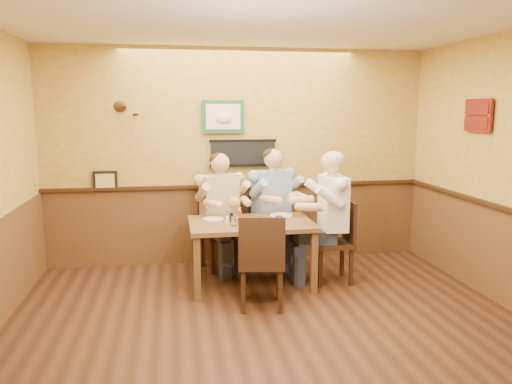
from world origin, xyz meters
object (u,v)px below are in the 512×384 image
chair_back_left (220,233)px  chair_near_side (262,260)px  hot_sauce_bottle (240,217)px  chair_right_end (332,241)px  chair_back_right (271,229)px  diner_blue_polo (272,214)px  water_glass_mid (260,222)px  water_glass_left (234,221)px  pepper_shaker (232,217)px  cola_tumbler (279,221)px  diner_white_elder (333,224)px  salt_shaker (227,220)px  dining_table (251,229)px  diner_tan_shirt (220,218)px

chair_back_left → chair_near_side: 1.34m
hot_sauce_bottle → chair_back_left: bearing=101.7°
chair_back_left → chair_near_side: size_ratio=0.95×
chair_near_side → chair_right_end: bearing=-137.6°
chair_back_right → diner_blue_polo: 0.21m
hot_sauce_bottle → water_glass_mid: bearing=-36.0°
chair_right_end → water_glass_left: 1.22m
chair_back_left → pepper_shaker: 0.70m
diner_blue_polo → hot_sauce_bottle: size_ratio=8.06×
cola_tumbler → hot_sauce_bottle: size_ratio=0.62×
diner_white_elder → chair_back_right: bearing=-139.0°
cola_tumbler → salt_shaker: cola_tumbler is taller
chair_back_right → hot_sauce_bottle: size_ratio=5.64×
water_glass_left → salt_shaker: water_glass_left is taller
chair_near_side → pepper_shaker: bearing=-62.8°
dining_table → hot_sauce_bottle: 0.25m
diner_white_elder → water_glass_left: bearing=-81.3°
water_glass_mid → salt_shaker: water_glass_mid is taller
diner_white_elder → water_glass_mid: size_ratio=12.87×
salt_shaker → pepper_shaker: (0.06, 0.09, 0.01)m
water_glass_left → chair_back_left: bearing=96.0°
chair_back_left → diner_blue_polo: diner_blue_polo is taller
chair_back_left → chair_near_side: (0.30, -1.30, 0.03)m
dining_table → water_glass_left: (-0.21, -0.17, 0.15)m
dining_table → chair_back_left: size_ratio=1.50×
diner_tan_shirt → cola_tumbler: bearing=-73.6°
hot_sauce_bottle → pepper_shaker: bearing=118.8°
chair_right_end → diner_tan_shirt: bearing=-115.9°
salt_shaker → pepper_shaker: 0.11m
chair_back_left → chair_right_end: chair_right_end is taller
chair_back_left → salt_shaker: size_ratio=11.18×
diner_white_elder → salt_shaker: bearing=-86.5°
diner_tan_shirt → pepper_shaker: diner_tan_shirt is taller
chair_back_right → water_glass_mid: 1.05m
chair_back_left → salt_shaker: bearing=-105.6°
diner_white_elder → salt_shaker: size_ratio=16.57×
water_glass_mid → cola_tumbler: water_glass_mid is taller
diner_tan_shirt → diner_blue_polo: 0.68m
diner_blue_polo → water_glass_left: 1.05m
hot_sauce_bottle → diner_white_elder: bearing=3.1°
chair_near_side → diner_white_elder: 1.15m
hot_sauce_bottle → pepper_shaker: hot_sauce_bottle is taller
salt_shaker → diner_tan_shirt: bearing=91.3°
chair_back_right → pepper_shaker: (-0.60, -0.66, 0.32)m
cola_tumbler → hot_sauce_bottle: hot_sauce_bottle is taller
diner_blue_polo → water_glass_left: size_ratio=12.92×
cola_tumbler → diner_white_elder: bearing=15.3°
dining_table → diner_tan_shirt: bearing=114.8°
chair_back_right → chair_near_side: (-0.37, -1.35, 0.01)m
dining_table → salt_shaker: salt_shaker is taller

